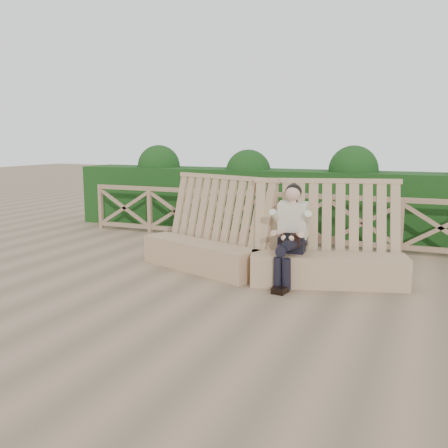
% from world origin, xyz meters
% --- Properties ---
extents(ground, '(60.00, 60.00, 0.00)m').
position_xyz_m(ground, '(0.00, 0.00, 0.00)').
color(ground, brown).
rests_on(ground, ground).
extents(bench, '(4.60, 1.52, 1.62)m').
position_xyz_m(bench, '(0.19, 0.83, 0.41)').
color(bench, '#9A7958').
rests_on(bench, ground).
extents(woman, '(0.46, 0.96, 1.55)m').
position_xyz_m(woman, '(0.74, 0.58, 0.82)').
color(woman, black).
rests_on(woman, ground).
extents(guardrail, '(10.10, 0.09, 1.10)m').
position_xyz_m(guardrail, '(0.00, 3.50, 0.55)').
color(guardrail, '#7C6148').
rests_on(guardrail, ground).
extents(hedge, '(12.00, 1.20, 1.50)m').
position_xyz_m(hedge, '(0.00, 4.70, 0.75)').
color(hedge, black).
rests_on(hedge, ground).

